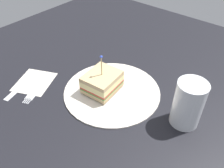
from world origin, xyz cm
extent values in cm
cube|color=black|center=(0.00, 0.00, -1.00)|extent=(117.54, 117.54, 2.00)
cylinder|color=silver|center=(0.00, 0.00, 0.41)|extent=(26.19, 26.19, 0.81)
cube|color=tan|center=(2.26, 1.42, 1.39)|extent=(8.78, 10.04, 1.16)
cube|color=#478438|center=(2.26, 1.42, 2.17)|extent=(8.78, 10.04, 0.40)
cube|color=red|center=(2.26, 1.42, 2.62)|extent=(8.78, 10.04, 0.50)
cube|color=#EFE093|center=(2.26, 1.42, 3.72)|extent=(8.78, 10.04, 1.70)
cube|color=tan|center=(2.26, 1.42, 5.14)|extent=(8.78, 10.04, 1.16)
cylinder|color=tan|center=(2.26, 1.42, 8.18)|extent=(0.30, 0.30, 6.06)
sphere|color=blue|center=(2.26, 1.42, 11.21)|extent=(0.70, 0.70, 0.70)
cylinder|color=silver|center=(-19.83, -2.91, 3.35)|extent=(5.96, 5.96, 6.70)
cylinder|color=white|center=(-19.83, -2.91, 5.81)|extent=(6.77, 6.77, 11.62)
cube|color=beige|center=(19.88, 11.07, 0.07)|extent=(13.23, 13.74, 0.15)
cube|color=silver|center=(17.81, 10.33, 0.18)|extent=(3.34, 6.47, 0.35)
cube|color=silver|center=(15.68, 15.09, 0.18)|extent=(3.48, 4.19, 0.35)
cube|color=silver|center=(15.46, 17.40, 0.18)|extent=(0.98, 1.90, 0.35)
cube|color=silver|center=(15.00, 17.19, 0.18)|extent=(0.98, 1.90, 0.35)
cube|color=silver|center=(14.55, 16.99, 0.18)|extent=(0.98, 1.90, 0.35)
cube|color=silver|center=(14.09, 16.78, 0.18)|extent=(0.98, 1.90, 0.35)
cube|color=silver|center=(21.94, 11.80, 0.18)|extent=(2.84, 7.74, 0.35)
cube|color=silver|center=(20.30, 17.31, 0.18)|extent=(3.44, 7.14, 0.24)
camera|label=1|loc=(-30.69, 36.71, 43.04)|focal=37.62mm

